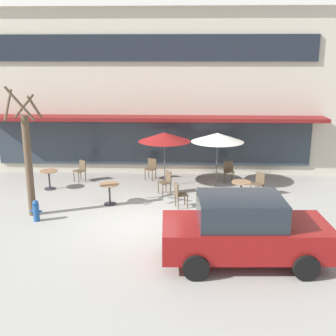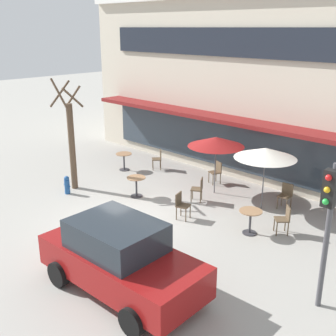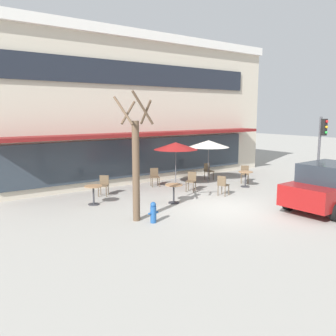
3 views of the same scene
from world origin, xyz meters
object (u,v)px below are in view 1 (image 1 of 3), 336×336
cafe_chair_4 (81,169)px  cafe_chair_5 (166,181)px  cafe_table_near_wall (241,188)px  fire_hydrant (36,211)px  cafe_table_streetside (109,190)px  street_tree (28,159)px  parked_sedan (244,230)px  cafe_table_by_tree (49,177)px  cafe_chair_3 (179,193)px  cafe_chair_1 (151,167)px  cafe_chair_0 (229,170)px  patio_umbrella_cream_folded (165,137)px  patio_umbrella_green_folded (217,137)px  cafe_chair_2 (258,182)px

cafe_chair_4 → cafe_chair_5: same height
cafe_table_near_wall → fire_hydrant: bearing=-162.9°
cafe_table_streetside → street_tree: street_tree is taller
parked_sedan → fire_hydrant: size_ratio=6.05×
fire_hydrant → cafe_table_near_wall: bearing=17.1°
cafe_table_by_tree → cafe_table_streetside: bearing=-31.7°
cafe_table_by_tree → cafe_table_near_wall: bearing=-9.4°
cafe_table_near_wall → cafe_chair_5: 2.87m
cafe_table_by_tree → cafe_chair_3: 5.52m
cafe_table_streetside → cafe_chair_1: cafe_chair_1 is taller
cafe_chair_1 → parked_sedan: size_ratio=0.21×
cafe_chair_0 → patio_umbrella_cream_folded: bearing=-167.3°
patio_umbrella_green_folded → cafe_chair_1: bearing=161.5°
cafe_table_near_wall → cafe_table_streetside: bearing=-174.6°
cafe_chair_3 → cafe_chair_4: (-4.19, 3.04, 0.00)m
cafe_chair_1 → fire_hydrant: 5.89m
cafe_table_by_tree → cafe_chair_4: cafe_chair_4 is taller
cafe_chair_1 → cafe_chair_4: same height
cafe_chair_4 → parked_sedan: bearing=-50.0°
fire_hydrant → patio_umbrella_green_folded: bearing=33.2°
cafe_chair_3 → street_tree: (-4.90, -0.88, 1.41)m
cafe_table_by_tree → cafe_chair_1: bearing=21.4°
cafe_chair_5 → patio_umbrella_green_folded: bearing=27.6°
patio_umbrella_green_folded → patio_umbrella_cream_folded: (-2.10, 0.01, 0.00)m
cafe_chair_1 → cafe_chair_5: 2.08m
cafe_table_near_wall → cafe_chair_2: cafe_chair_2 is taller
cafe_chair_5 → parked_sedan: size_ratio=0.21×
cafe_chair_2 → cafe_chair_4: bearing=167.0°
patio_umbrella_cream_folded → cafe_chair_1: 1.85m
cafe_chair_4 → cafe_table_by_tree: bearing=-131.1°
patio_umbrella_green_folded → cafe_chair_1: size_ratio=2.47×
patio_umbrella_green_folded → street_tree: (-6.37, -3.42, -0.09)m
cafe_table_streetside → cafe_chair_4: 3.28m
cafe_table_by_tree → patio_umbrella_green_folded: patio_umbrella_green_folded is taller
cafe_table_streetside → patio_umbrella_green_folded: size_ratio=0.35×
cafe_table_by_tree → cafe_chair_4: 1.51m
cafe_table_streetside → cafe_chair_0: 5.37m
parked_sedan → street_tree: street_tree is taller
cafe_chair_0 → cafe_chair_3: bearing=-122.8°
cafe_table_near_wall → cafe_table_by_tree: (-7.41, 1.22, 0.00)m
cafe_chair_1 → parked_sedan: (2.92, -7.39, 0.35)m
patio_umbrella_green_folded → cafe_chair_3: size_ratio=2.47×
cafe_chair_2 → cafe_chair_3: 3.28m
cafe_chair_0 → cafe_chair_4: 6.22m
cafe_chair_3 → parked_sedan: size_ratio=0.21×
patio_umbrella_green_folded → patio_umbrella_cream_folded: bearing=179.6°
cafe_table_by_tree → street_tree: bearing=-84.1°
cafe_chair_0 → cafe_chair_4: bearing=-179.0°
cafe_chair_5 → street_tree: bearing=-151.5°
cafe_chair_1 → street_tree: 5.84m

